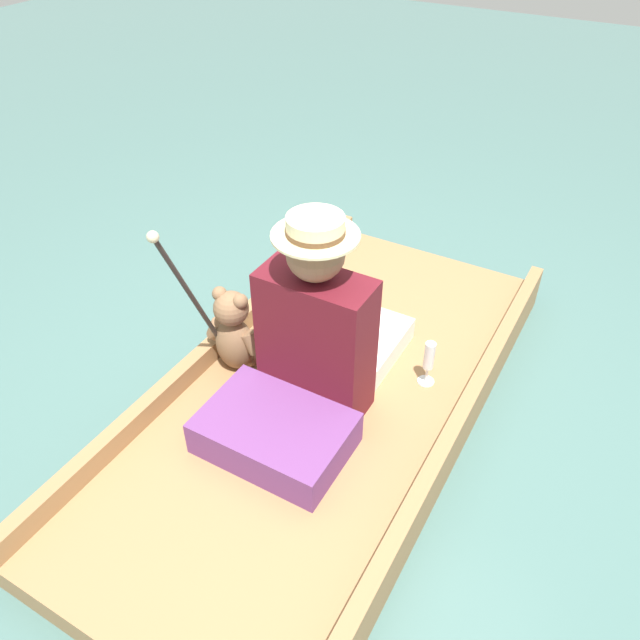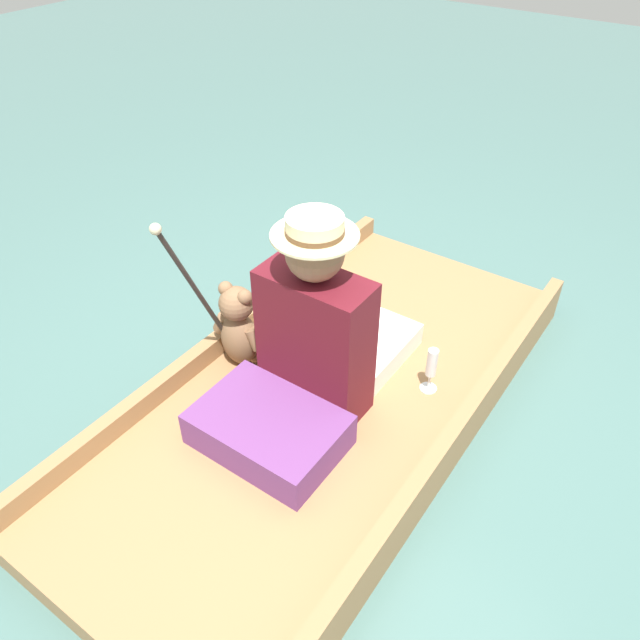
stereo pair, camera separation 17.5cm
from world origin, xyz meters
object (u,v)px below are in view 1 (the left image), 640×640
at_px(teddy_bear, 234,332).
at_px(wine_glass, 429,359).
at_px(seated_person, 326,329).
at_px(walking_cane, 190,293).

height_order(teddy_bear, wine_glass, teddy_bear).
bearing_deg(seated_person, wine_glass, 35.70).
height_order(teddy_bear, walking_cane, walking_cane).
bearing_deg(seated_person, walking_cane, -151.82).
xyz_separation_m(seated_person, walking_cane, (-0.47, -0.24, 0.16)).
xyz_separation_m(teddy_bear, walking_cane, (-0.06, -0.17, 0.28)).
bearing_deg(wine_glass, seated_person, -145.85).
relative_size(teddy_bear, wine_glass, 1.90).
relative_size(seated_person, teddy_bear, 2.09).
bearing_deg(walking_cane, wine_glass, 30.04).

